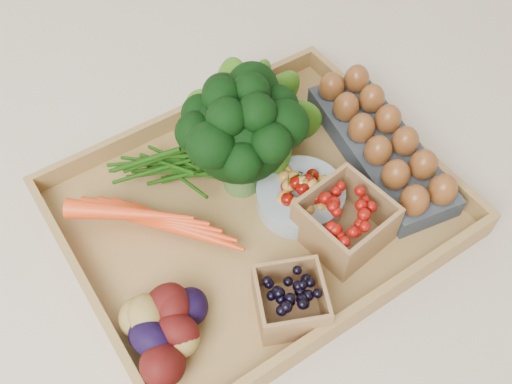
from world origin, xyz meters
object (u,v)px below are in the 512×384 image
tray (256,212)px  egg_carton (379,148)px  broccoli (241,154)px  cherry_bowl (300,197)px

tray → egg_carton: (0.23, -0.02, 0.03)m
tray → broccoli: bearing=81.1°
tray → cherry_bowl: 0.07m
tray → broccoli: broccoli is taller
egg_carton → tray: bearing=-174.8°
tray → egg_carton: egg_carton is taller
broccoli → egg_carton: 0.24m
tray → cherry_bowl: size_ratio=4.11×
broccoli → cherry_bowl: size_ratio=1.40×
broccoli → egg_carton: (0.22, -0.07, -0.06)m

